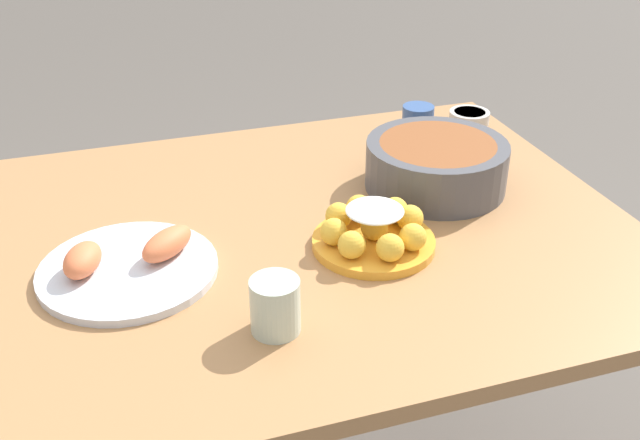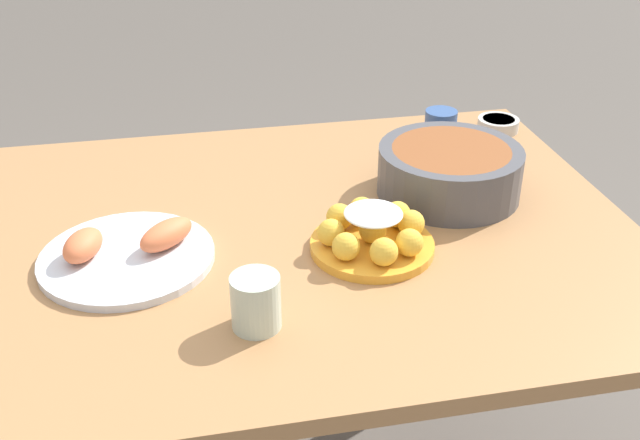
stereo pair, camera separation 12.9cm
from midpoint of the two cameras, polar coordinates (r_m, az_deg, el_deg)
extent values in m
cylinder|color=#A87547|center=(2.06, 13.75, -2.67)|extent=(0.06, 0.06, 0.73)
cube|color=#A87547|center=(1.35, -1.05, -1.42)|extent=(1.31, 0.95, 0.03)
cylinder|color=gold|center=(1.29, 6.86, -2.04)|extent=(0.21, 0.21, 0.02)
sphere|color=yellow|center=(1.30, 9.80, -0.33)|extent=(0.05, 0.05, 0.05)
sphere|color=yellow|center=(1.32, 8.72, 0.34)|extent=(0.05, 0.05, 0.05)
sphere|color=yellow|center=(1.33, 5.99, 0.69)|extent=(0.05, 0.05, 0.05)
sphere|color=yellow|center=(1.30, 4.33, 0.17)|extent=(0.05, 0.05, 0.05)
sphere|color=yellow|center=(1.26, 3.79, -1.05)|extent=(0.05, 0.05, 0.05)
sphere|color=yellow|center=(1.22, 5.03, -2.12)|extent=(0.05, 0.05, 0.05)
sphere|color=yellow|center=(1.21, 7.94, -2.51)|extent=(0.05, 0.05, 0.05)
sphere|color=yellow|center=(1.24, 9.79, -1.80)|extent=(0.05, 0.05, 0.05)
ellipsoid|color=white|center=(1.25, 7.03, 0.40)|extent=(0.10, 0.10, 0.02)
sphere|color=yellow|center=(1.27, 6.94, -0.84)|extent=(0.05, 0.05, 0.05)
cylinder|color=#4C4C51|center=(1.47, 12.32, 3.57)|extent=(0.28, 0.28, 0.10)
cylinder|color=brown|center=(1.46, 12.49, 5.04)|extent=(0.23, 0.23, 0.01)
cylinder|color=beige|center=(1.81, 15.44, 6.99)|extent=(0.09, 0.09, 0.03)
cylinder|color=#B26623|center=(1.80, 15.49, 7.32)|extent=(0.07, 0.07, 0.01)
cylinder|color=silver|center=(1.27, -11.72, -2.91)|extent=(0.29, 0.29, 0.01)
ellipsoid|color=#E57042|center=(1.27, -8.81, -1.17)|extent=(0.11, 0.11, 0.04)
ellipsoid|color=#E57042|center=(1.27, -14.88, -1.96)|extent=(0.09, 0.10, 0.05)
cylinder|color=beige|center=(1.08, -1.51, -6.38)|extent=(0.07, 0.07, 0.08)
cylinder|color=#38568E|center=(1.67, 11.35, 6.70)|extent=(0.07, 0.07, 0.09)
camera|label=1|loc=(0.06, -87.14, 1.64)|focal=42.00mm
camera|label=2|loc=(0.06, 92.86, -1.64)|focal=42.00mm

